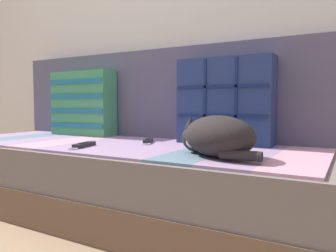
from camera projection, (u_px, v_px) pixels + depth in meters
ground_plane at (105, 217)px, 1.60m from camera, size 14.00×14.00×0.00m
couch at (121, 177)px, 1.70m from camera, size 2.08×0.83×0.35m
sofa_backrest at (156, 94)px, 1.97m from camera, size 2.04×0.14×0.51m
throw_pillow_quilted at (225, 101)px, 1.61m from camera, size 0.47×0.14×0.42m
throw_pillow_striped at (83, 104)px, 2.08m from camera, size 0.44×0.14×0.40m
sleeping_cat at (215, 137)px, 1.24m from camera, size 0.38×0.33×0.16m
game_remote_near at (83, 145)px, 1.51m from camera, size 0.08×0.20×0.02m
game_remote_far at (148, 141)px, 1.68m from camera, size 0.12×0.19×0.02m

